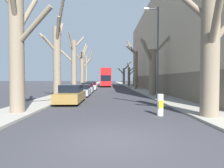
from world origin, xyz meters
TOP-DOWN VIEW (x-y plane):
  - ground_plane at (0.00, 0.00)m, footprint 300.00×300.00m
  - sidewalk_left at (-5.42, 50.00)m, footprint 2.50×120.00m
  - sidewalk_right at (5.42, 50.00)m, footprint 2.50×120.00m
  - building_facade_right at (11.66, 22.63)m, footprint 10.08×38.93m
  - street_tree_left_0 at (-5.08, 4.19)m, footprint 4.22×3.42m
  - street_tree_left_1 at (-5.02, 11.36)m, footprint 3.82×4.28m
  - street_tree_left_2 at (-4.98, 19.44)m, footprint 3.24×3.72m
  - street_tree_left_3 at (-4.90, 26.56)m, footprint 3.78×2.97m
  - street_tree_left_4 at (-5.05, 34.28)m, footprint 2.35×2.31m
  - street_tree_right_0 at (4.86, 2.91)m, footprint 3.23×3.20m
  - street_tree_right_1 at (4.95, 14.32)m, footprint 3.39×2.46m
  - street_tree_right_2 at (4.97, 27.20)m, footprint 2.47×1.08m
  - street_tree_right_3 at (5.32, 38.99)m, footprint 3.22×2.01m
  - street_tree_right_4 at (4.95, 51.01)m, footprint 4.65×3.94m
  - double_decker_bus at (-0.64, 39.02)m, footprint 2.52×10.84m
  - parked_car_0 at (-3.09, 8.72)m, footprint 1.82×4.36m
  - parked_car_1 at (-3.09, 14.19)m, footprint 1.86×3.90m
  - parked_car_2 at (-3.09, 19.48)m, footprint 1.76×3.93m
  - parked_car_3 at (-3.09, 25.23)m, footprint 1.85×4.48m
  - lamp_post at (4.45, 10.72)m, footprint 1.40×0.20m
  - traffic_bollard at (2.70, 3.66)m, footprint 0.32×0.33m

SIDE VIEW (x-z plane):
  - ground_plane at x=0.00m, z-range 0.00..0.00m
  - sidewalk_left at x=-5.42m, z-range 0.00..0.12m
  - sidewalk_right at x=5.42m, z-range 0.00..0.12m
  - traffic_bollard at x=2.70m, z-range 0.00..1.14m
  - parked_car_1 at x=-3.09m, z-range -0.03..1.27m
  - parked_car_2 at x=-3.09m, z-range -0.04..1.36m
  - parked_car_0 at x=-3.09m, z-range -0.04..1.43m
  - parked_car_3 at x=-3.09m, z-range -0.05..1.45m
  - double_decker_bus at x=-0.64m, z-range 0.29..4.76m
  - street_tree_right_3 at x=5.32m, z-range -0.25..5.91m
  - street_tree_right_1 at x=4.95m, z-range -0.24..6.60m
  - street_tree_right_0 at x=4.86m, z-range -0.40..6.81m
  - street_tree_right_4 at x=4.95m, z-range -0.39..6.96m
  - street_tree_left_0 at x=-5.08m, z-range -0.27..7.94m
  - street_tree_left_3 at x=-4.90m, z-range -0.35..8.34m
  - street_tree_left_1 at x=-5.02m, z-range -0.40..8.47m
  - street_tree_right_2 at x=4.97m, z-range -0.51..8.60m
  - street_tree_left_2 at x=-4.98m, z-range -0.15..8.27m
  - street_tree_left_4 at x=-5.05m, z-range -0.33..8.59m
  - lamp_post at x=4.45m, z-range 0.47..9.06m
  - building_facade_right at x=11.66m, z-range -0.01..14.53m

